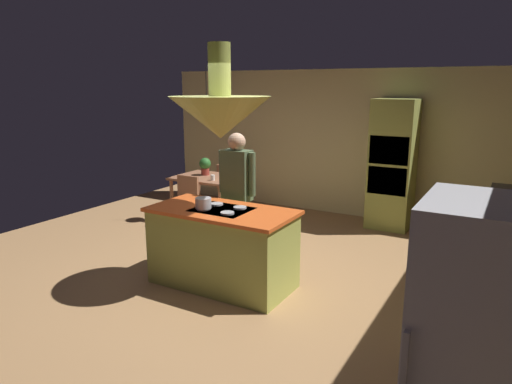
% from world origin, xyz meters
% --- Properties ---
extents(ground, '(8.16, 8.16, 0.00)m').
position_xyz_m(ground, '(0.00, 0.00, 0.00)').
color(ground, '#AD7F51').
extents(wall_back, '(6.80, 0.10, 2.55)m').
position_xyz_m(wall_back, '(0.00, 3.45, 1.27)').
color(wall_back, beige).
rests_on(wall_back, ground).
extents(kitchen_island, '(1.66, 0.85, 0.93)m').
position_xyz_m(kitchen_island, '(0.00, -0.20, 0.46)').
color(kitchen_island, '#A0A84C').
rests_on(kitchen_island, ground).
extents(counter_run_right, '(0.73, 2.30, 0.91)m').
position_xyz_m(counter_run_right, '(2.84, 0.60, 0.46)').
color(counter_run_right, '#A0A84C').
rests_on(counter_run_right, ground).
extents(oven_tower, '(0.66, 0.62, 2.07)m').
position_xyz_m(oven_tower, '(1.10, 3.04, 1.04)').
color(oven_tower, '#A0A84C').
rests_on(oven_tower, ground).
extents(refrigerator, '(0.72, 0.74, 1.72)m').
position_xyz_m(refrigerator, '(2.80, -1.90, 0.86)').
color(refrigerator, silver).
rests_on(refrigerator, ground).
extents(dining_table, '(1.12, 0.88, 0.76)m').
position_xyz_m(dining_table, '(-1.70, 1.90, 0.66)').
color(dining_table, '#9F6748').
rests_on(dining_table, ground).
extents(person_at_island, '(0.53, 0.23, 1.70)m').
position_xyz_m(person_at_island, '(-0.23, 0.49, 0.98)').
color(person_at_island, tan).
rests_on(person_at_island, ground).
extents(range_hood, '(1.10, 1.10, 1.00)m').
position_xyz_m(range_hood, '(0.00, -0.20, 1.96)').
color(range_hood, '#A0A84C').
extents(pendant_light_over_table, '(0.32, 0.32, 0.82)m').
position_xyz_m(pendant_light_over_table, '(-1.70, 1.90, 1.86)').
color(pendant_light_over_table, beige).
extents(chair_facing_island, '(0.40, 0.40, 0.87)m').
position_xyz_m(chair_facing_island, '(-1.70, 1.24, 0.50)').
color(chair_facing_island, '#9F6748').
rests_on(chair_facing_island, ground).
extents(chair_by_back_wall, '(0.40, 0.40, 0.87)m').
position_xyz_m(chair_by_back_wall, '(-1.70, 2.56, 0.50)').
color(chair_by_back_wall, '#9F6748').
rests_on(chair_by_back_wall, ground).
extents(potted_plant_on_table, '(0.20, 0.20, 0.30)m').
position_xyz_m(potted_plant_on_table, '(-1.83, 1.99, 0.93)').
color(potted_plant_on_table, '#99382D').
rests_on(potted_plant_on_table, dining_table).
extents(cup_on_table, '(0.07, 0.07, 0.09)m').
position_xyz_m(cup_on_table, '(-1.45, 1.68, 0.81)').
color(cup_on_table, white).
rests_on(cup_on_table, dining_table).
extents(canister_flour, '(0.12, 0.12, 0.21)m').
position_xyz_m(canister_flour, '(2.84, 0.03, 1.02)').
color(canister_flour, silver).
rests_on(canister_flour, counter_run_right).
extents(canister_sugar, '(0.10, 0.10, 0.18)m').
position_xyz_m(canister_sugar, '(2.84, 0.21, 1.00)').
color(canister_sugar, silver).
rests_on(canister_sugar, counter_run_right).
extents(cooking_pot_on_cooktop, '(0.18, 0.18, 0.12)m').
position_xyz_m(cooking_pot_on_cooktop, '(-0.16, -0.33, 0.99)').
color(cooking_pot_on_cooktop, '#B2B2B7').
rests_on(cooking_pot_on_cooktop, kitchen_island).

